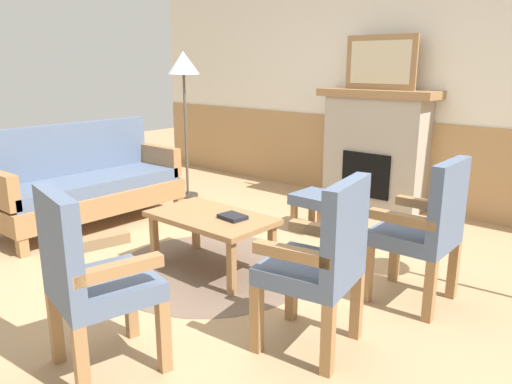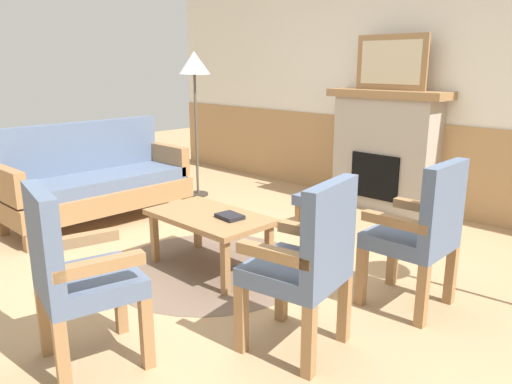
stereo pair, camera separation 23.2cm
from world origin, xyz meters
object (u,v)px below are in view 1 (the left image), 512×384
Objects in this scene: coffee_table at (211,222)px; floor_lamp_by_couch at (184,72)px; couch at (88,185)px; armchair_front_left at (90,275)px; fireplace at (375,148)px; footstool at (316,201)px; armchair_by_window_left at (322,258)px; book_on_table at (233,217)px; armchair_near_fireplace at (426,226)px; framed_picture at (380,62)px.

floor_lamp_by_couch reaches higher than coffee_table.
armchair_front_left is (2.21, -1.30, 0.14)m from couch.
fireplace is 1.17m from footstool.
couch is at bearing -126.66° from fireplace.
coffee_table is (-0.08, -2.42, -0.27)m from fireplace.
armchair_by_window_left is at bearing 51.03° from armchair_front_left.
armchair_by_window_left is (1.05, -0.41, 0.08)m from book_on_table.
armchair_near_fireplace reaches higher than coffee_table.
floor_lamp_by_couch reaches higher than fireplace.
armchair_by_window_left is at bearing -102.89° from armchair_near_fireplace.
book_on_table is (0.10, -2.38, -1.10)m from framed_picture.
armchair_by_window_left is (1.16, -2.80, -0.11)m from fireplace.
floor_lamp_by_couch is (-1.96, 1.29, 1.00)m from book_on_table.
fireplace is 6.70× the size of book_on_table.
fireplace is 2.44m from coffee_table.
armchair_by_window_left is (1.16, -1.68, 0.25)m from footstool.
framed_picture is 2.55m from armchair_near_fireplace.
couch is 1.07× the size of floor_lamp_by_couch.
armchair_front_left is at bearing -30.53° from couch.
framed_picture is 0.82× the size of armchair_front_left.
armchair_by_window_left is (-0.20, -0.90, 0.00)m from armchair_near_fireplace.
framed_picture is at bearing 88.04° from coffee_table.
armchair_front_left is at bearing -83.84° from framed_picture.
couch is at bearing -144.00° from footstool.
book_on_table is at bearing -33.26° from floor_lamp_by_couch.
floor_lamp_by_couch is (-1.77, 1.33, 1.06)m from coffee_table.
book_on_table is at bearing -85.19° from footstool.
armchair_near_fireplace is 0.58× the size of floor_lamp_by_couch.
book_on_table is (0.19, 0.04, 0.07)m from coffee_table.
floor_lamp_by_couch is at bearing 130.66° from armchair_front_left.
armchair_front_left is at bearing -69.57° from coffee_table.
footstool is (1.80, 1.31, -0.11)m from couch.
coffee_table is 1.40m from armchair_front_left.
fireplace is at bearing 125.61° from armchair_near_fireplace.
fireplace reaches higher than armchair_front_left.
armchair_front_left is at bearing -49.34° from floor_lamp_by_couch.
armchair_near_fireplace reaches higher than footstool.
fireplace is at bearing 112.47° from armchair_by_window_left.
coffee_table is (1.72, 0.00, -0.01)m from couch.
armchair_front_left is at bearing -128.97° from armchair_by_window_left.
footstool is at bearing -0.58° from floor_lamp_by_couch.
armchair_by_window_left is (1.24, -0.37, 0.15)m from coffee_table.
coffee_table reaches higher than footstool.
armchair_by_window_left and armchair_front_left have the same top height.
fireplace is 0.72× the size of couch.
fireplace is at bearing 89.86° from footstool.
fireplace reaches higher than footstool.
armchair_by_window_left is 0.58× the size of floor_lamp_by_couch.
footstool is (-0.11, 1.27, -0.17)m from book_on_table.
framed_picture is 2.70m from coffee_table.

